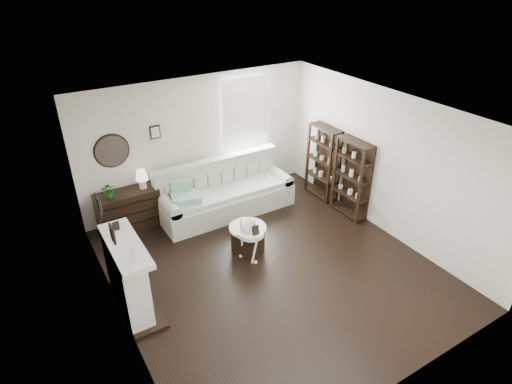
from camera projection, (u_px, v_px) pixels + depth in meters
room at (231, 125)px, 8.94m from camera, size 5.50×5.50×5.50m
fireplace at (128, 279)px, 6.28m from camera, size 0.50×1.40×1.84m
shelf_unit_far at (323, 162)px, 9.19m from camera, size 0.30×0.80×1.60m
shelf_unit_near at (352, 179)px, 8.52m from camera, size 0.30×0.80×1.60m
sofa at (225, 195)px, 8.85m from camera, size 2.76×0.96×1.07m
quilt at (186, 198)px, 8.20m from camera, size 0.65×0.57×0.14m
suitcase at (269, 186)px, 9.52m from camera, size 0.58×0.22×0.38m
dresser at (129, 210)px, 8.26m from camera, size 1.17×0.50×0.78m
table_lamp at (142, 179)px, 8.13m from camera, size 0.31×0.31×0.38m
potted_plant at (109, 190)px, 7.83m from camera, size 0.31×0.28×0.30m
drum_table at (248, 238)px, 7.72m from camera, size 0.67×0.67×0.47m
pedestal_table at (251, 234)px, 7.33m from camera, size 0.47×0.47×0.57m
eiffel_drum at (250, 221)px, 7.63m from camera, size 0.12×0.12×0.17m
bottle_drum at (241, 225)px, 7.40m from camera, size 0.07×0.07×0.29m
card_frame_drum at (250, 227)px, 7.41m from camera, size 0.16×0.07×0.21m
eiffel_ped at (254, 225)px, 7.33m from camera, size 0.11×0.11×0.17m
flask_ped at (246, 226)px, 7.23m from camera, size 0.14×0.14×0.26m
card_frame_ped at (255, 230)px, 7.19m from camera, size 0.13×0.06×0.17m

